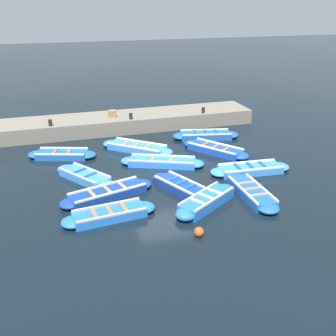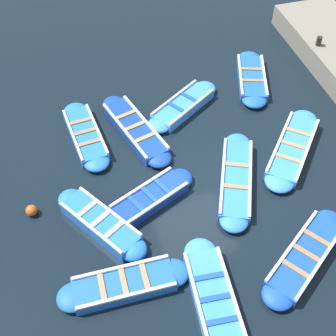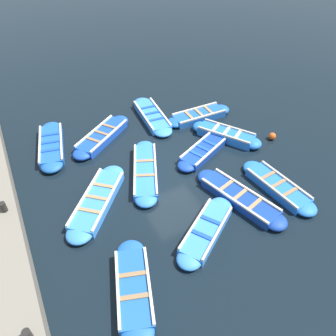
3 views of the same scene
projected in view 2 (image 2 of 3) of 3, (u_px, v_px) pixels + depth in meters
ground_plane at (196, 182)px, 14.34m from camera, size 120.00×120.00×0.00m
boat_far_corner at (85, 135)px, 15.45m from camera, size 1.18×3.47×0.38m
boat_mid_row at (236, 179)px, 14.21m from camera, size 2.33×3.93×0.37m
boat_end_of_row at (214, 301)px, 11.62m from camera, size 1.18×3.77×0.37m
boat_outer_left at (292, 149)px, 15.05m from camera, size 3.27×3.56×0.38m
boat_centre at (305, 257)px, 12.42m from camera, size 3.48×2.81×0.40m
boat_broadside at (183, 106)px, 16.41m from camera, size 3.22×2.50×0.38m
boat_tucked at (135, 130)px, 15.62m from camera, size 1.84×3.95×0.39m
boat_alongside at (124, 285)px, 11.90m from camera, size 3.45×0.94×0.38m
boat_near_quay at (150, 198)px, 13.72m from camera, size 3.19×2.00×0.38m
boat_bow_out at (101, 223)px, 13.09m from camera, size 2.41×3.19×0.46m
boat_outer_right at (252, 78)px, 17.44m from camera, size 1.90×3.46×0.37m
bollard_north at (319, 41)px, 17.54m from camera, size 0.20×0.20×0.35m
buoy_orange_near at (31, 210)px, 13.43m from camera, size 0.33×0.33×0.33m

